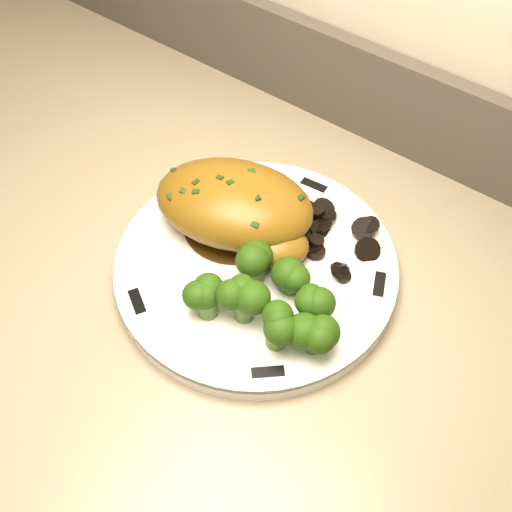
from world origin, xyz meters
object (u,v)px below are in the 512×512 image
Objects in this scene: counter at (251,479)px; plate at (256,268)px; chicken_breast at (238,208)px; broccoli_florets at (271,299)px.

counter is 0.46m from plate.
counter is 0.51m from chicken_breast.
broccoli_florets is at bearing -40.53° from plate.
plate is at bearing 139.47° from broccoli_florets.
broccoli_florets is (0.09, -0.07, -0.01)m from chicken_breast.
counter reaches higher than plate.
broccoli_florets is (0.02, 0.02, 0.49)m from counter.
counter is 10.40× the size of chicken_breast.
chicken_breast is 0.11m from broccoli_florets.
chicken_breast is at bearing 143.27° from broccoli_florets.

